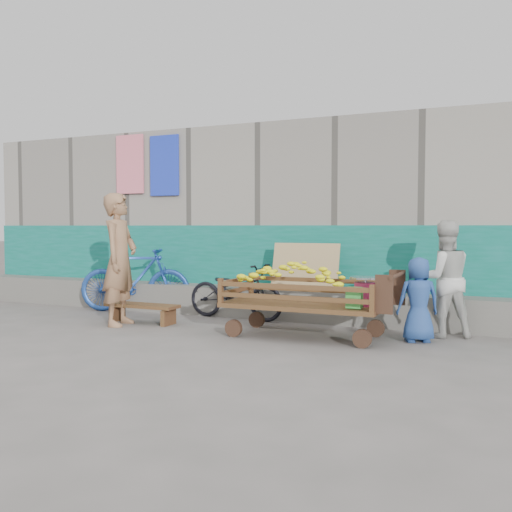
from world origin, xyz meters
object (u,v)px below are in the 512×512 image
at_px(vendor_man, 120,259).
at_px(child, 418,300).
at_px(banana_cart, 302,288).
at_px(bench, 142,309).
at_px(bicycle_dark, 236,291).
at_px(woman, 444,279).
at_px(bicycle_blue, 135,278).

height_order(vendor_man, child, vendor_man).
distance_m(banana_cart, bench, 2.46).
xyz_separation_m(vendor_man, bicycle_dark, (1.25, 1.12, -0.51)).
bearing_deg(banana_cart, bicycle_dark, 146.80).
xyz_separation_m(woman, child, (-0.24, -0.46, -0.22)).
xyz_separation_m(banana_cart, woman, (1.62, 0.72, 0.11)).
height_order(banana_cart, bench, banana_cart).
height_order(vendor_man, bicycle_blue, vendor_man).
xyz_separation_m(vendor_man, woman, (4.24, 0.95, -0.20)).
distance_m(woman, bicycle_dark, 3.01).
distance_m(child, bicycle_dark, 2.82).
height_order(banana_cart, child, child).
xyz_separation_m(vendor_man, child, (3.99, 0.49, -0.41)).
distance_m(child, bicycle_blue, 4.60).
relative_size(woman, bicycle_dark, 0.92).
relative_size(vendor_man, bicycle_blue, 1.03).
bearing_deg(bicycle_dark, bicycle_blue, 94.98).
xyz_separation_m(bench, vendor_man, (-0.19, -0.26, 0.72)).
xyz_separation_m(banana_cart, bicycle_dark, (-1.36, 0.89, -0.20)).
height_order(woman, bicycle_blue, woman).
height_order(banana_cart, bicycle_blue, bicycle_blue).
bearing_deg(woman, vendor_man, -12.38).
xyz_separation_m(woman, bicycle_blue, (-4.80, 0.17, -0.19)).
bearing_deg(woman, banana_cart, -1.17).
xyz_separation_m(banana_cart, bench, (-2.43, 0.02, -0.42)).
distance_m(bicycle_dark, bicycle_blue, 1.82).
height_order(vendor_man, woman, vendor_man).
distance_m(woman, bicycle_blue, 4.81).
bearing_deg(bench, banana_cart, -0.55).
relative_size(woman, child, 1.43).
relative_size(child, bicycle_blue, 0.57).
distance_m(vendor_man, bicycle_blue, 1.31).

